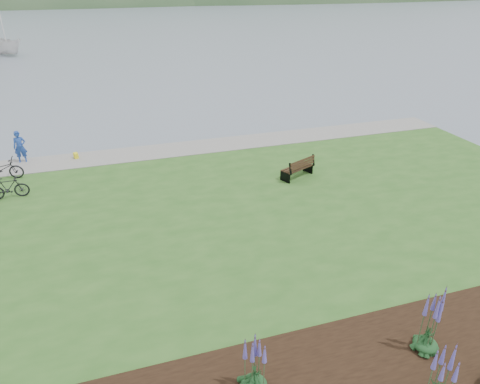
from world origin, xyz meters
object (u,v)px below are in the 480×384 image
object	(u,v)px
bicycle_a	(1,169)
sailboat	(9,55)
person	(19,144)
park_bench	(299,167)

from	to	relation	value
bicycle_a	sailboat	size ratio (longest dim) A/B	0.08
person	park_bench	bearing A→B (deg)	-28.26
person	sailboat	xyz separation A→B (m)	(-6.54, 39.96, -1.38)
bicycle_a	sailboat	bearing A→B (deg)	15.47
park_bench	sailboat	size ratio (longest dim) A/B	0.07
sailboat	person	bearing A→B (deg)	-118.75
person	sailboat	bearing A→B (deg)	96.23
park_bench	person	xyz separation A→B (m)	(-12.78, 6.01, 0.46)
park_bench	bicycle_a	distance (m)	14.01
park_bench	bicycle_a	size ratio (longest dim) A/B	0.93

